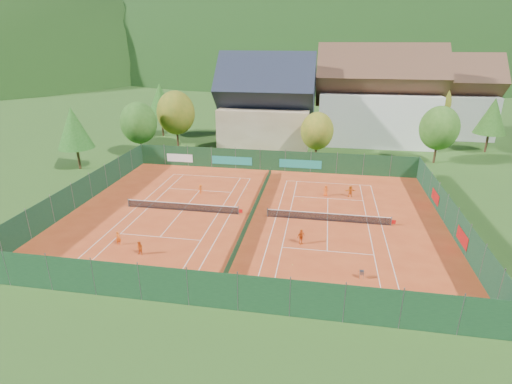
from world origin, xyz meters
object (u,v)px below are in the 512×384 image
object	(u,v)px
chalet	(266,108)
player_left_far	(201,189)
player_left_near	(118,238)
player_right_far_a	(326,191)
player_left_mid	(140,248)
hotel_block_b	(447,101)
player_right_far_b	(350,191)
player_right_near	(301,237)
ball_hopper	(362,273)
hotel_block_a	(377,101)

from	to	relation	value
chalet	player_left_far	distance (m)	25.95
player_left_near	player_right_far_a	bearing A→B (deg)	-4.90
player_left_mid	player_right_far_a	xyz separation A→B (m)	(16.09, 17.17, 0.02)
hotel_block_b	player_left_mid	distance (m)	66.45
player_left_near	player_right_far_b	world-z (taller)	player_right_far_b
player_right_near	hotel_block_b	bearing A→B (deg)	19.13
player_right_far_a	player_right_far_b	distance (m)	2.93
chalet	player_right_far_b	world-z (taller)	chalet
player_left_far	player_right_far_b	world-z (taller)	player_right_far_b
ball_hopper	player_right_far_a	xyz separation A→B (m)	(-3.01, 17.64, 0.13)
player_left_far	player_right_far_a	bearing A→B (deg)	-153.88
hotel_block_b	ball_hopper	bearing A→B (deg)	-109.53
player_left_far	player_left_near	bearing A→B (deg)	93.01
ball_hopper	player_right_far_b	size ratio (longest dim) A/B	0.56
player_left_far	player_right_far_b	size ratio (longest dim) A/B	0.90
chalet	player_left_far	world-z (taller)	chalet
hotel_block_b	chalet	bearing A→B (deg)	-157.01
player_left_far	player_right_near	size ratio (longest dim) A/B	0.83
player_left_mid	player_right_far_a	bearing A→B (deg)	62.88
hotel_block_a	player_left_mid	xyz separation A→B (m)	(-24.38, -45.91, -6.72)
player_left_far	player_right_near	distance (m)	16.77
player_right_far_a	player_right_near	bearing A→B (deg)	94.51
ball_hopper	player_right_far_b	xyz separation A→B (m)	(-0.08, 17.83, 0.15)
hotel_block_b	player_left_far	size ratio (longest dim) A/B	13.60
player_left_near	player_left_mid	world-z (taller)	player_left_near
ball_hopper	player_right_near	size ratio (longest dim) A/B	0.52
player_left_far	ball_hopper	bearing A→B (deg)	157.66
player_right_far_a	player_left_near	bearing A→B (deg)	54.02
player_left_near	player_right_near	world-z (taller)	player_right_near
hotel_block_b	player_left_mid	size ratio (longest dim) A/B	13.13
player_right_near	player_left_near	bearing A→B (deg)	145.73
ball_hopper	chalet	bearing A→B (deg)	108.76
hotel_block_a	player_right_near	size ratio (longest dim) A/B	14.04
ball_hopper	player_right_far_b	distance (m)	17.83
ball_hopper	player_left_near	distance (m)	21.95
player_right_far_a	player_right_far_b	world-z (taller)	player_right_far_b
player_left_near	player_left_far	xyz separation A→B (m)	(3.70, 13.63, -0.05)
player_right_far_b	player_left_far	bearing A→B (deg)	-6.01
player_right_far_b	chalet	bearing A→B (deg)	-72.10
chalet	player_left_mid	xyz separation A→B (m)	(-5.38, -39.91, -5.97)
ball_hopper	player_left_mid	size ratio (longest dim) A/B	0.61
player_left_mid	player_right_far_b	size ratio (longest dim) A/B	0.93
hotel_block_a	player_right_far_b	distance (m)	29.81
hotel_block_a	player_left_near	distance (m)	52.54
chalet	player_left_mid	distance (m)	40.71
chalet	hotel_block_b	distance (m)	35.85
player_left_mid	player_left_far	world-z (taller)	player_left_mid
ball_hopper	player_left_mid	xyz separation A→B (m)	(-19.10, 0.47, 0.10)
player_right_far_b	player_right_near	bearing A→B (deg)	55.23
player_left_far	player_right_far_a	xyz separation A→B (m)	(15.16, 2.11, 0.05)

